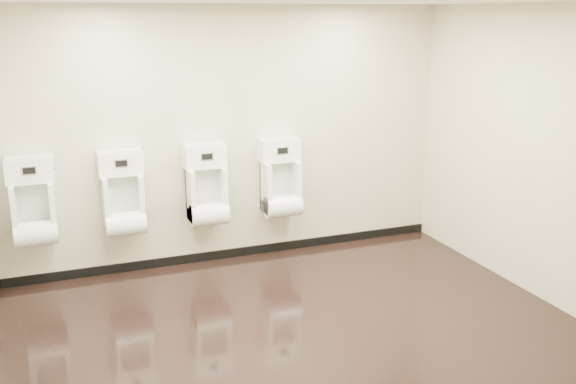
% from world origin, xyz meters
% --- Properties ---
extents(ground, '(5.00, 3.50, 0.00)m').
position_xyz_m(ground, '(0.00, 0.00, 0.00)').
color(ground, black).
rests_on(ground, ground).
extents(ceiling, '(5.00, 3.50, 0.00)m').
position_xyz_m(ceiling, '(0.00, 0.00, 2.80)').
color(ceiling, silver).
extents(back_wall, '(5.00, 0.02, 2.80)m').
position_xyz_m(back_wall, '(0.00, 1.75, 1.40)').
color(back_wall, beige).
rests_on(back_wall, ground).
extents(front_wall, '(5.00, 0.02, 2.80)m').
position_xyz_m(front_wall, '(0.00, -1.75, 1.40)').
color(front_wall, beige).
rests_on(front_wall, ground).
extents(right_wall, '(0.02, 3.50, 2.80)m').
position_xyz_m(right_wall, '(2.50, 0.00, 1.40)').
color(right_wall, beige).
rests_on(right_wall, ground).
extents(skirting_back, '(5.00, 0.02, 0.10)m').
position_xyz_m(skirting_back, '(0.00, 1.74, 0.05)').
color(skirting_back, black).
rests_on(skirting_back, ground).
extents(urinal_0, '(0.46, 0.35, 0.86)m').
position_xyz_m(urinal_0, '(-2.07, 1.60, 0.86)').
color(urinal_0, white).
rests_on(urinal_0, back_wall).
extents(urinal_1, '(0.46, 0.35, 0.86)m').
position_xyz_m(urinal_1, '(-1.21, 1.60, 0.86)').
color(urinal_1, white).
rests_on(urinal_1, back_wall).
extents(urinal_2, '(0.46, 0.35, 0.86)m').
position_xyz_m(urinal_2, '(-0.33, 1.60, 0.86)').
color(urinal_2, white).
rests_on(urinal_2, back_wall).
extents(urinal_3, '(0.46, 0.35, 0.86)m').
position_xyz_m(urinal_3, '(0.52, 1.60, 0.86)').
color(urinal_3, white).
rests_on(urinal_3, back_wall).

